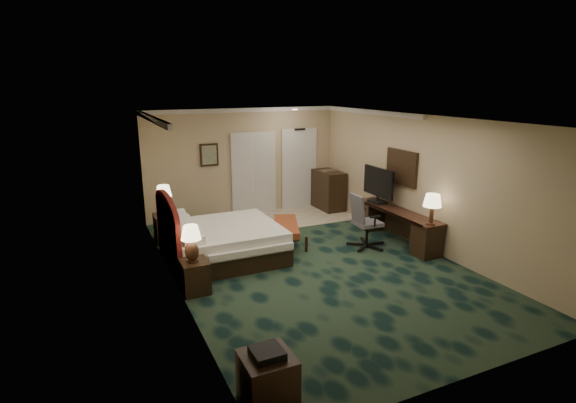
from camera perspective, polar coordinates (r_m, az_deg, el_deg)
name	(u,v)px	position (r m, az deg, el deg)	size (l,w,h in m)	color
floor	(312,264)	(8.55, 3.04, -7.89)	(5.00, 7.50, 0.00)	black
ceiling	(314,119)	(7.91, 3.31, 10.46)	(5.00, 7.50, 0.00)	silver
wall_back	(244,162)	(11.50, -5.63, 5.00)	(5.00, 0.00, 2.70)	tan
wall_front	(476,270)	(5.28, 22.77, -8.06)	(5.00, 0.00, 2.70)	tan
wall_left	(173,210)	(7.33, -14.38, -1.08)	(0.00, 7.50, 2.70)	tan
wall_right	(421,182)	(9.53, 16.59, 2.40)	(0.00, 7.50, 2.70)	tan
crown_molding	(314,122)	(7.91, 3.31, 10.10)	(5.00, 7.50, 0.10)	silver
tile_patch	(290,217)	(11.37, 0.25, -2.00)	(3.20, 1.70, 0.01)	#C8B492
headboard	(168,230)	(8.47, -14.98, -3.57)	(0.12, 2.00, 1.40)	#52140A
entry_door	(299,169)	(12.12, 1.40, 4.13)	(1.02, 0.06, 2.18)	silver
closet_doors	(254,173)	(11.60, -4.36, 3.61)	(1.20, 0.06, 2.10)	#BBB9B2
wall_art	(209,155)	(11.16, -9.98, 5.85)	(0.45, 0.06, 0.55)	#4E6A59
wall_mirror	(402,167)	(9.92, 14.23, 4.21)	(0.05, 0.95, 0.75)	white
bed	(225,242)	(8.78, -7.98, -5.14)	(2.03, 1.88, 0.64)	white
nightstand_near	(195,276)	(7.52, -11.75, -9.30)	(0.43, 0.49, 0.53)	black
nightstand_far	(166,228)	(9.98, -15.21, -3.24)	(0.47, 0.54, 0.59)	black
lamp_near	(191,244)	(7.30, -12.16, -5.26)	(0.32, 0.32, 0.60)	black
lamp_far	(164,200)	(9.83, -15.46, 0.18)	(0.34, 0.34, 0.64)	black
bed_bench	(286,234)	(9.47, -0.22, -4.10)	(0.47, 1.35, 0.46)	brown
side_table	(267,380)	(5.06, -2.63, -21.72)	(0.53, 0.53, 0.57)	black
desk	(396,226)	(9.87, 13.60, -3.02)	(0.51, 2.38, 0.69)	black
tv	(378,185)	(10.20, 11.38, 2.01)	(0.09, 1.03, 0.80)	black
desk_lamp	(432,209)	(8.91, 17.80, -0.93)	(0.34, 0.34, 0.60)	black
desk_chair	(368,221)	(9.33, 10.06, -2.40)	(0.66, 0.62, 1.14)	#4D4C53
minibar	(328,190)	(12.07, 5.15, 1.45)	(0.55, 0.98, 1.04)	black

